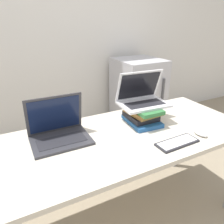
% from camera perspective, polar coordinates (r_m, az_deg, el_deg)
% --- Properties ---
extents(wall_back, '(8.00, 0.05, 2.70)m').
position_cam_1_polar(wall_back, '(2.73, -14.61, 20.73)').
color(wall_back, silver).
rests_on(wall_back, ground_plane).
extents(desk, '(1.74, 0.75, 0.74)m').
position_cam_1_polar(desk, '(1.48, 3.30, -8.30)').
color(desk, beige).
rests_on(desk, ground_plane).
extents(laptop_left, '(0.36, 0.27, 0.27)m').
position_cam_1_polar(laptop_left, '(1.40, -13.71, -4.97)').
color(laptop_left, '#333338').
rests_on(laptop_left, desk).
extents(book_stack, '(0.24, 0.29, 0.13)m').
position_cam_1_polar(book_stack, '(1.59, 7.92, -0.65)').
color(book_stack, '#235693').
rests_on(book_stack, desk).
extents(laptop_on_books, '(0.36, 0.26, 0.24)m').
position_cam_1_polar(laptop_on_books, '(1.59, 7.86, 3.69)').
color(laptop_on_books, silver).
rests_on(laptop_on_books, book_stack).
extents(wireless_keyboard, '(0.28, 0.11, 0.01)m').
position_cam_1_polar(wireless_keyboard, '(1.40, 16.66, -7.66)').
color(wireless_keyboard, '#28282D').
rests_on(wireless_keyboard, desk).
extents(mouse, '(0.06, 0.10, 0.03)m').
position_cam_1_polar(mouse, '(1.54, 22.15, -5.12)').
color(mouse, white).
rests_on(mouse, desk).
extents(mini_fridge, '(0.55, 0.60, 0.98)m').
position_cam_1_polar(mini_fridge, '(2.90, 6.65, 4.01)').
color(mini_fridge, silver).
rests_on(mini_fridge, ground_plane).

